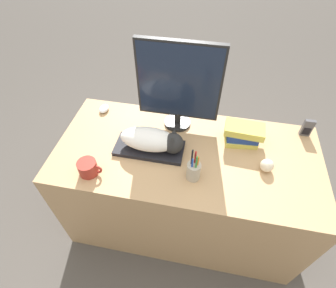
{
  "coord_description": "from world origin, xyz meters",
  "views": [
    {
      "loc": [
        0.08,
        -0.6,
        1.86
      ],
      "look_at": [
        -0.1,
        0.33,
        0.81
      ],
      "focal_mm": 28.0,
      "sensor_mm": 36.0,
      "label": 1
    }
  ],
  "objects_px": {
    "computer_mouse": "(104,109)",
    "phone": "(307,128)",
    "monitor": "(179,84)",
    "coffee_mug": "(88,168)",
    "keyboard": "(149,148)",
    "pen_cup": "(194,170)",
    "cat": "(154,140)",
    "baseball": "(267,165)",
    "book_stack": "(243,134)"
  },
  "relations": [
    {
      "from": "keyboard",
      "to": "coffee_mug",
      "type": "bearing_deg",
      "value": -141.23
    },
    {
      "from": "cat",
      "to": "phone",
      "type": "height_order",
      "value": "cat"
    },
    {
      "from": "coffee_mug",
      "to": "baseball",
      "type": "bearing_deg",
      "value": 12.28
    },
    {
      "from": "monitor",
      "to": "baseball",
      "type": "xyz_separation_m",
      "value": [
        0.51,
        -0.26,
        -0.25
      ]
    },
    {
      "from": "computer_mouse",
      "to": "monitor",
      "type": "bearing_deg",
      "value": -3.8
    },
    {
      "from": "cat",
      "to": "phone",
      "type": "relative_size",
      "value": 3.11
    },
    {
      "from": "keyboard",
      "to": "coffee_mug",
      "type": "distance_m",
      "value": 0.34
    },
    {
      "from": "monitor",
      "to": "phone",
      "type": "bearing_deg",
      "value": 3.82
    },
    {
      "from": "keyboard",
      "to": "computer_mouse",
      "type": "xyz_separation_m",
      "value": [
        -0.37,
        0.27,
        0.0
      ]
    },
    {
      "from": "pen_cup",
      "to": "book_stack",
      "type": "xyz_separation_m",
      "value": [
        0.24,
        0.3,
        0.0
      ]
    },
    {
      "from": "phone",
      "to": "pen_cup",
      "type": "bearing_deg",
      "value": -144.64
    },
    {
      "from": "monitor",
      "to": "phone",
      "type": "height_order",
      "value": "monitor"
    },
    {
      "from": "keyboard",
      "to": "cat",
      "type": "xyz_separation_m",
      "value": [
        0.03,
        -0.0,
        0.07
      ]
    },
    {
      "from": "phone",
      "to": "coffee_mug",
      "type": "bearing_deg",
      "value": -156.07
    },
    {
      "from": "cat",
      "to": "pen_cup",
      "type": "relative_size",
      "value": 1.73
    },
    {
      "from": "keyboard",
      "to": "coffee_mug",
      "type": "relative_size",
      "value": 3.02
    },
    {
      "from": "monitor",
      "to": "baseball",
      "type": "bearing_deg",
      "value": -26.75
    },
    {
      "from": "computer_mouse",
      "to": "baseball",
      "type": "xyz_separation_m",
      "value": [
        1.0,
        -0.29,
        0.02
      ]
    },
    {
      "from": "pen_cup",
      "to": "baseball",
      "type": "relative_size",
      "value": 2.9
    },
    {
      "from": "computer_mouse",
      "to": "baseball",
      "type": "distance_m",
      "value": 1.04
    },
    {
      "from": "cat",
      "to": "book_stack",
      "type": "relative_size",
      "value": 1.57
    },
    {
      "from": "keyboard",
      "to": "pen_cup",
      "type": "relative_size",
      "value": 1.91
    },
    {
      "from": "phone",
      "to": "cat",
      "type": "bearing_deg",
      "value": -160.95
    },
    {
      "from": "computer_mouse",
      "to": "baseball",
      "type": "relative_size",
      "value": 1.23
    },
    {
      "from": "coffee_mug",
      "to": "phone",
      "type": "relative_size",
      "value": 1.14
    },
    {
      "from": "keyboard",
      "to": "phone",
      "type": "relative_size",
      "value": 3.43
    },
    {
      "from": "keyboard",
      "to": "monitor",
      "type": "relative_size",
      "value": 0.72
    },
    {
      "from": "keyboard",
      "to": "monitor",
      "type": "xyz_separation_m",
      "value": [
        0.12,
        0.24,
        0.28
      ]
    },
    {
      "from": "monitor",
      "to": "coffee_mug",
      "type": "xyz_separation_m",
      "value": [
        -0.38,
        -0.45,
        -0.25
      ]
    },
    {
      "from": "cat",
      "to": "book_stack",
      "type": "xyz_separation_m",
      "value": [
        0.47,
        0.16,
        -0.02
      ]
    },
    {
      "from": "keyboard",
      "to": "pen_cup",
      "type": "xyz_separation_m",
      "value": [
        0.26,
        -0.14,
        0.04
      ]
    },
    {
      "from": "computer_mouse",
      "to": "phone",
      "type": "distance_m",
      "value": 1.24
    },
    {
      "from": "keyboard",
      "to": "computer_mouse",
      "type": "relative_size",
      "value": 4.49
    },
    {
      "from": "coffee_mug",
      "to": "phone",
      "type": "distance_m",
      "value": 1.24
    },
    {
      "from": "keyboard",
      "to": "cat",
      "type": "distance_m",
      "value": 0.08
    },
    {
      "from": "baseball",
      "to": "keyboard",
      "type": "bearing_deg",
      "value": 178.28
    },
    {
      "from": "monitor",
      "to": "book_stack",
      "type": "height_order",
      "value": "monitor"
    },
    {
      "from": "cat",
      "to": "baseball",
      "type": "relative_size",
      "value": 5.01
    },
    {
      "from": "keyboard",
      "to": "computer_mouse",
      "type": "bearing_deg",
      "value": 143.55
    },
    {
      "from": "cat",
      "to": "monitor",
      "type": "bearing_deg",
      "value": 69.77
    },
    {
      "from": "computer_mouse",
      "to": "coffee_mug",
      "type": "bearing_deg",
      "value": -78.24
    },
    {
      "from": "monitor",
      "to": "book_stack",
      "type": "distance_m",
      "value": 0.45
    },
    {
      "from": "coffee_mug",
      "to": "pen_cup",
      "type": "xyz_separation_m",
      "value": [
        0.53,
        0.07,
        0.02
      ]
    },
    {
      "from": "coffee_mug",
      "to": "baseball",
      "type": "distance_m",
      "value": 0.92
    },
    {
      "from": "cat",
      "to": "book_stack",
      "type": "distance_m",
      "value": 0.5
    },
    {
      "from": "monitor",
      "to": "coffee_mug",
      "type": "bearing_deg",
      "value": -130.33
    },
    {
      "from": "baseball",
      "to": "book_stack",
      "type": "distance_m",
      "value": 0.23
    },
    {
      "from": "coffee_mug",
      "to": "baseball",
      "type": "relative_size",
      "value": 1.83
    },
    {
      "from": "baseball",
      "to": "phone",
      "type": "height_order",
      "value": "phone"
    },
    {
      "from": "phone",
      "to": "book_stack",
      "type": "xyz_separation_m",
      "value": [
        -0.37,
        -0.13,
        0.01
      ]
    }
  ]
}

